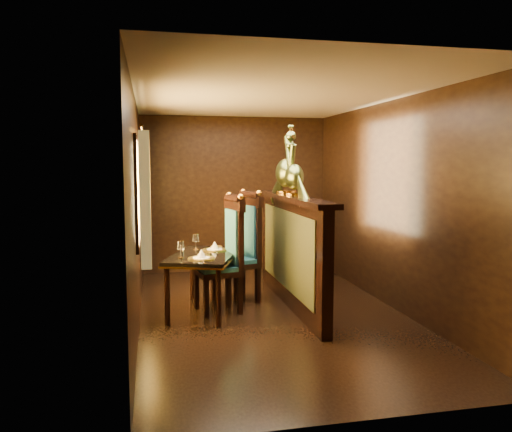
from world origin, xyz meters
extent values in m
plane|color=black|center=(0.00, 0.00, 0.00)|extent=(5.00, 5.00, 0.00)
cube|color=black|center=(0.00, 2.50, 1.25)|extent=(3.00, 0.04, 2.50)
cube|color=black|center=(0.00, -2.50, 1.25)|extent=(3.00, 0.04, 2.50)
cube|color=black|center=(-1.50, 0.00, 1.25)|extent=(0.04, 5.00, 2.50)
cube|color=black|center=(1.50, 0.00, 1.25)|extent=(0.04, 5.00, 2.50)
cube|color=beige|center=(0.00, 0.00, 2.50)|extent=(3.00, 5.00, 0.04)
cube|color=#FFC672|center=(-1.50, 0.30, 1.45)|extent=(0.01, 1.70, 1.05)
cube|color=yellow|center=(-1.40, -0.67, 1.40)|extent=(0.10, 0.22, 1.30)
cube|color=yellow|center=(-1.40, 1.27, 1.40)|extent=(0.10, 0.22, 1.30)
cylinder|color=gold|center=(-1.42, 0.30, 2.10)|extent=(0.03, 2.20, 0.03)
cube|color=black|center=(0.33, 0.30, 0.65)|extent=(0.12, 2.60, 1.30)
cube|color=#363418|center=(0.26, 0.30, 0.70)|extent=(0.02, 2.20, 0.95)
cube|color=black|center=(0.33, 0.30, 1.33)|extent=(0.26, 2.70, 0.06)
cube|color=black|center=(-0.75, 0.25, 0.67)|extent=(1.04, 1.32, 0.04)
cube|color=gold|center=(-0.75, 0.25, 0.64)|extent=(1.07, 1.34, 0.02)
cylinder|color=black|center=(-1.20, -0.14, 0.32)|extent=(0.06, 0.06, 0.63)
cylinder|color=black|center=(-0.66, -0.33, 0.32)|extent=(0.06, 0.06, 0.63)
cylinder|color=black|center=(-0.85, 0.83, 0.32)|extent=(0.06, 0.06, 0.63)
cylinder|color=black|center=(-0.31, 0.64, 0.32)|extent=(0.06, 0.06, 0.63)
cylinder|color=gold|center=(-0.81, -0.04, 0.70)|extent=(0.30, 0.30, 0.01)
cone|color=silver|center=(-0.81, -0.04, 0.75)|extent=(0.11, 0.11, 0.10)
cylinder|color=gold|center=(-0.60, 0.48, 0.70)|extent=(0.30, 0.30, 0.01)
cone|color=silver|center=(-0.60, 0.48, 0.75)|extent=(0.11, 0.11, 0.10)
cylinder|color=silver|center=(-1.00, 0.30, 0.72)|extent=(0.03, 0.03, 0.06)
cylinder|color=silver|center=(-1.00, 0.38, 0.72)|extent=(0.03, 0.03, 0.06)
cube|color=black|center=(-0.59, 0.24, 0.47)|extent=(0.57, 0.57, 0.06)
cube|color=#134D59|center=(-0.59, 0.24, 0.53)|extent=(0.52, 0.52, 0.05)
cube|color=#134D59|center=(-0.38, 0.28, 0.89)|extent=(0.10, 0.39, 0.63)
cube|color=black|center=(-0.76, 0.00, 0.22)|extent=(0.05, 0.05, 0.44)
cube|color=black|center=(-0.36, 0.07, 0.22)|extent=(0.05, 0.05, 0.44)
cube|color=black|center=(-0.83, 0.41, 0.22)|extent=(0.05, 0.05, 0.44)
cube|color=black|center=(-0.43, 0.48, 0.22)|extent=(0.05, 0.05, 0.44)
sphere|color=gold|center=(-0.35, 0.08, 1.36)|extent=(0.08, 0.08, 0.08)
sphere|color=gold|center=(-0.42, 0.48, 1.36)|extent=(0.08, 0.08, 0.08)
cube|color=black|center=(-0.32, 0.61, 0.48)|extent=(0.63, 0.63, 0.07)
cube|color=#134D59|center=(-0.32, 0.61, 0.53)|extent=(0.56, 0.56, 0.05)
cube|color=#134D59|center=(-0.11, 0.68, 0.90)|extent=(0.15, 0.39, 0.64)
cube|color=black|center=(-0.45, 0.36, 0.22)|extent=(0.05, 0.05, 0.45)
cube|color=black|center=(-0.06, 0.48, 0.22)|extent=(0.05, 0.05, 0.45)
cube|color=black|center=(-0.57, 0.75, 0.22)|extent=(0.05, 0.05, 0.45)
cube|color=black|center=(-0.18, 0.87, 0.22)|extent=(0.05, 0.05, 0.45)
sphere|color=gold|center=(-0.05, 0.48, 1.38)|extent=(0.08, 0.08, 0.08)
sphere|color=gold|center=(-0.17, 0.88, 1.38)|extent=(0.08, 0.08, 0.08)
camera|label=1|loc=(-1.35, -5.51, 1.74)|focal=35.00mm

